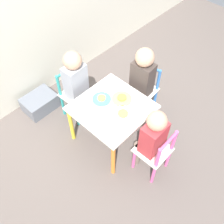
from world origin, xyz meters
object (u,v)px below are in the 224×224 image
at_px(chair_blue, 143,91).
at_px(child_right, 141,78).
at_px(child_back, 77,82).
at_px(plate_right, 122,98).
at_px(plate_front, 123,114).
at_px(chair_teal, 75,95).
at_px(storage_bin, 40,103).
at_px(child_front, 152,136).
at_px(chair_pink, 155,152).
at_px(kids_table, 112,112).
at_px(plate_back, 102,99).

xyz_separation_m(chair_blue, child_right, (-0.06, -0.00, 0.22)).
height_order(child_back, plate_right, child_back).
xyz_separation_m(chair_blue, plate_front, (-0.49, -0.16, 0.20)).
bearing_deg(plate_front, child_right, 19.92).
relative_size(chair_teal, storage_bin, 1.59).
distance_m(chair_teal, child_right, 0.68).
relative_size(chair_blue, plate_right, 3.03).
relative_size(child_right, plate_front, 4.19).
distance_m(child_front, plate_front, 0.30).
bearing_deg(plate_front, child_front, -89.19).
distance_m(chair_pink, child_front, 0.19).
distance_m(kids_table, storage_bin, 0.90).
relative_size(chair_blue, storage_bin, 1.59).
xyz_separation_m(child_right, plate_front, (-0.43, -0.16, -0.02)).
xyz_separation_m(chair_pink, plate_front, (-0.00, 0.36, 0.20)).
bearing_deg(storage_bin, chair_blue, -46.38).
bearing_deg(child_right, chair_blue, 90.00).
bearing_deg(plate_right, child_front, -105.78).
height_order(plate_right, storage_bin, plate_right).
distance_m(chair_teal, plate_front, 0.65).
relative_size(child_front, plate_right, 4.20).
distance_m(kids_table, chair_pink, 0.50).
bearing_deg(child_right, child_front, -46.90).
bearing_deg(chair_blue, kids_table, -90.00).
distance_m(child_back, plate_right, 0.45).
xyz_separation_m(chair_pink, plate_right, (0.12, 0.49, 0.20)).
bearing_deg(plate_right, storage_bin, 114.95).
xyz_separation_m(kids_table, storage_bin, (-0.25, 0.81, -0.31)).
relative_size(child_right, child_back, 0.99).
height_order(chair_pink, chair_teal, same).
relative_size(child_front, plate_front, 3.91).
distance_m(chair_pink, child_back, 0.94).
height_order(chair_pink, storage_bin, chair_pink).
bearing_deg(kids_table, chair_blue, 4.05).
height_order(chair_pink, plate_back, chair_pink).
relative_size(kids_table, child_back, 0.75).
height_order(kids_table, plate_back, plate_back).
bearing_deg(child_back, plate_back, -89.02).
bearing_deg(plate_back, plate_right, -45.00).
xyz_separation_m(plate_back, storage_bin, (-0.25, 0.69, -0.38)).
bearing_deg(chair_pink, kids_table, -90.00).
distance_m(chair_blue, child_right, 0.23).
relative_size(plate_back, storage_bin, 0.49).
bearing_deg(plate_right, chair_pink, -103.79).
relative_size(chair_blue, chair_teal, 1.00).
height_order(chair_blue, plate_front, chair_blue).
bearing_deg(child_front, child_back, -89.09).
xyz_separation_m(child_right, plate_back, (-0.43, 0.09, -0.02)).
height_order(child_back, plate_front, child_back).
xyz_separation_m(chair_pink, chair_teal, (-0.03, 0.98, 0.00)).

